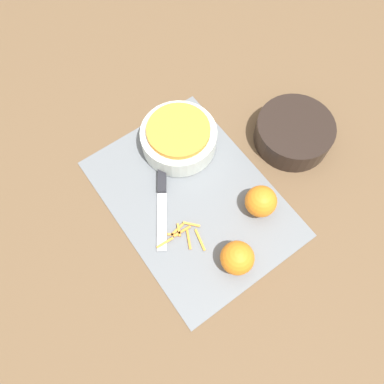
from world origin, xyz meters
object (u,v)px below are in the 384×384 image
(bowl_dark, at_px, (294,133))
(orange_right, at_px, (261,201))
(bowl_speckled, at_px, (179,137))
(knife, at_px, (162,181))
(orange_left, at_px, (237,258))

(bowl_dark, bearing_deg, orange_right, -62.96)
(bowl_speckled, xyz_separation_m, knife, (0.06, -0.09, -0.03))
(knife, xyz_separation_m, orange_right, (0.18, 0.15, 0.03))
(bowl_speckled, distance_m, knife, 0.12)
(bowl_speckled, xyz_separation_m, orange_right, (0.25, 0.05, 0.00))
(bowl_speckled, xyz_separation_m, orange_left, (0.32, -0.07, 0.00))
(bowl_dark, height_order, knife, bowl_dark)
(bowl_speckled, bearing_deg, knife, -56.32)
(bowl_speckled, distance_m, orange_left, 0.32)
(bowl_dark, xyz_separation_m, knife, (-0.09, -0.33, -0.02))
(bowl_dark, xyz_separation_m, orange_left, (0.17, -0.31, 0.01))
(bowl_dark, xyz_separation_m, orange_right, (0.10, -0.19, 0.01))
(knife, distance_m, orange_left, 0.26)
(bowl_dark, height_order, orange_right, orange_right)
(bowl_speckled, height_order, orange_right, orange_right)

